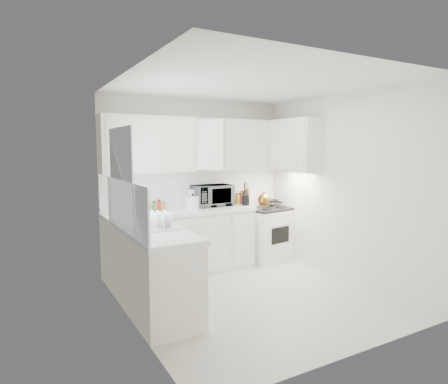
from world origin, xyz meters
TOP-DOWN VIEW (x-y plane):
  - floor at (0.00, 0.00)m, footprint 3.20×3.20m
  - ceiling at (0.00, 0.00)m, footprint 3.20×3.20m
  - wall_back at (0.00, 1.60)m, footprint 3.00×0.00m
  - wall_front at (0.00, -1.60)m, footprint 3.00×0.00m
  - wall_left at (-1.50, 0.00)m, footprint 0.00×3.20m
  - wall_right at (1.50, 0.00)m, footprint 0.00×3.20m
  - window_blinds at (-1.48, 0.35)m, footprint 0.06×0.96m
  - lower_cabinets_back at (-0.39, 1.30)m, footprint 2.22×0.60m
  - lower_cabinets_left at (-1.20, 0.20)m, footprint 0.60×1.60m
  - countertop_back at (-0.39, 1.29)m, footprint 2.24×0.64m
  - countertop_left at (-1.19, 0.20)m, footprint 0.64×1.62m
  - backsplash_back at (0.00, 1.59)m, footprint 2.98×0.02m
  - backsplash_left at (-1.49, 0.20)m, footprint 0.02×1.60m
  - upper_cabinets_back at (0.00, 1.44)m, footprint 3.00×0.33m
  - upper_cabinets_right at (1.33, 0.82)m, footprint 0.33×0.90m
  - sink at (-1.19, 0.55)m, footprint 0.42×0.38m
  - stove at (1.13, 1.25)m, footprint 0.81×0.71m
  - tea_kettle at (0.95, 1.09)m, footprint 0.30×0.27m
  - frying_pan at (1.31, 1.41)m, footprint 0.28×0.47m
  - microwave at (0.18, 1.42)m, footprint 0.62×0.37m
  - rice_cooker at (-0.18, 1.34)m, footprint 0.26×0.26m
  - paper_towel at (-0.16, 1.44)m, footprint 0.12×0.12m
  - utensil_crock at (0.68, 1.22)m, footprint 0.14×0.14m
  - dish_rack at (-1.18, 0.12)m, footprint 0.43×0.33m
  - spice_left_0 at (-0.85, 1.42)m, footprint 0.06×0.06m
  - spice_left_1 at (-0.78, 1.33)m, footprint 0.06×0.06m
  - spice_left_2 at (-0.70, 1.42)m, footprint 0.06×0.06m
  - spice_left_3 at (-0.62, 1.33)m, footprint 0.06×0.06m
  - sauce_right_0 at (0.58, 1.46)m, footprint 0.06×0.06m
  - sauce_right_1 at (0.64, 1.40)m, footprint 0.06×0.06m
  - sauce_right_2 at (0.69, 1.46)m, footprint 0.06×0.06m
  - sauce_right_3 at (0.74, 1.40)m, footprint 0.06×0.06m
  - sauce_right_4 at (0.80, 1.46)m, footprint 0.06×0.06m

SIDE VIEW (x-z plane):
  - floor at x=0.00m, z-range 0.00..0.00m
  - lower_cabinets_back at x=-0.39m, z-range 0.00..0.90m
  - lower_cabinets_left at x=-1.20m, z-range 0.00..0.90m
  - stove at x=1.13m, z-range 0.00..1.12m
  - countertop_back at x=-0.39m, z-range 0.90..0.95m
  - countertop_left at x=-1.19m, z-range 0.90..0.95m
  - frying_pan at x=1.31m, z-range 0.95..0.99m
  - spice_left_0 at x=-0.85m, z-range 0.95..1.08m
  - spice_left_1 at x=-0.78m, z-range 0.95..1.08m
  - spice_left_2 at x=-0.70m, z-range 0.95..1.08m
  - spice_left_3 at x=-0.62m, z-range 0.95..1.08m
  - sauce_right_0 at x=0.58m, z-range 0.95..1.14m
  - sauce_right_1 at x=0.64m, z-range 0.95..1.14m
  - sauce_right_2 at x=0.69m, z-range 0.95..1.14m
  - sauce_right_3 at x=0.74m, z-range 0.95..1.14m
  - sauce_right_4 at x=0.80m, z-range 0.95..1.14m
  - tea_kettle at x=0.95m, z-range 0.94..1.17m
  - rice_cooker at x=-0.18m, z-range 0.95..1.17m
  - dish_rack at x=-1.18m, z-range 0.95..1.18m
  - sink at x=-1.19m, z-range 0.92..1.22m
  - paper_towel at x=-0.16m, z-range 0.95..1.22m
  - utensil_crock at x=0.68m, z-range 0.95..1.33m
  - microwave at x=0.18m, z-range 0.95..1.36m
  - backsplash_back at x=0.00m, z-range 0.95..1.50m
  - backsplash_left at x=-1.49m, z-range 0.95..1.50m
  - wall_back at x=0.00m, z-range -0.20..2.80m
  - wall_front at x=0.00m, z-range -0.20..2.80m
  - wall_left at x=-1.50m, z-range -0.30..2.90m
  - wall_right at x=1.50m, z-range -0.30..2.90m
  - upper_cabinets_back at x=0.00m, z-range 1.10..1.90m
  - upper_cabinets_right at x=1.33m, z-range 1.10..1.90m
  - window_blinds at x=-1.48m, z-range 1.02..2.08m
  - ceiling at x=0.00m, z-range 2.60..2.60m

